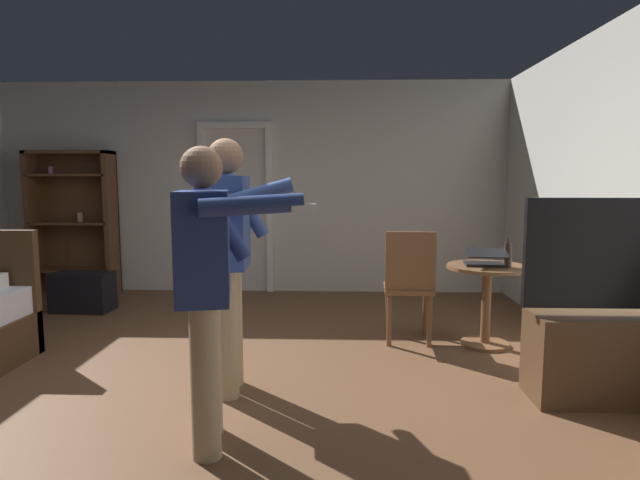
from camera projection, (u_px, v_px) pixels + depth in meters
ground_plane at (181, 386)px, 3.62m from camera, size 6.94×6.94×0.00m
wall_back at (253, 188)px, 6.62m from camera, size 6.55×0.12×2.63m
doorway_frame at (236, 196)px, 6.56m from camera, size 0.93×0.08×2.13m
bookshelf at (74, 216)px, 6.52m from camera, size 1.04×0.32×1.77m
tv_flatscreen at (614, 340)px, 3.35m from camera, size 1.20×0.40×1.31m
side_table at (487, 291)px, 4.46m from camera, size 0.68×0.68×0.70m
laptop at (485, 260)px, 4.38m from camera, size 0.35×0.36×0.16m
bottle_on_table at (508, 254)px, 4.33m from camera, size 0.06×0.06×0.25m
wooden_chair at (409, 282)px, 4.52m from camera, size 0.44×0.44×0.99m
person_blue_shirt at (206, 275)px, 2.73m from camera, size 0.77×0.65×1.60m
person_striped_shirt at (229, 249)px, 3.44m from camera, size 0.66×0.55×1.69m
suitcase_dark at (83, 292)px, 5.66m from camera, size 0.63×0.37×0.42m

